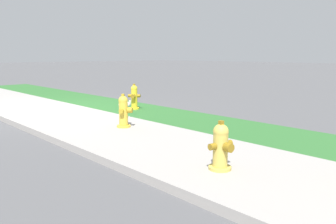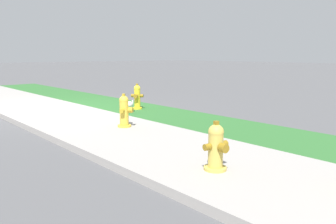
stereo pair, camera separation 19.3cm
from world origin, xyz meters
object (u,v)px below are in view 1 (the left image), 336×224
at_px(fire_hydrant_mid_block, 134,97).
at_px(small_white_dog, 125,105).
at_px(fire_hydrant_near_corner, 124,111).
at_px(fire_hydrant_far_end, 221,147).

bearing_deg(fire_hydrant_mid_block, small_white_dog, 84.00).
xyz_separation_m(fire_hydrant_mid_block, fire_hydrant_near_corner, (1.72, -1.64, -0.00)).
distance_m(fire_hydrant_near_corner, small_white_dog, 1.74).
height_order(fire_hydrant_near_corner, small_white_dog, fire_hydrant_near_corner).
bearing_deg(fire_hydrant_near_corner, fire_hydrant_mid_block, -170.70).
bearing_deg(fire_hydrant_near_corner, fire_hydrant_far_end, 41.06).
bearing_deg(fire_hydrant_far_end, fire_hydrant_mid_block, -106.05).
bearing_deg(fire_hydrant_far_end, small_white_dog, -101.47).
bearing_deg(small_white_dog, fire_hydrant_mid_block, -164.52).
height_order(fire_hydrant_mid_block, fire_hydrant_near_corner, fire_hydrant_mid_block).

